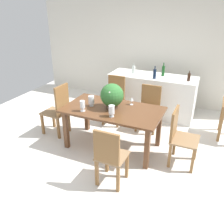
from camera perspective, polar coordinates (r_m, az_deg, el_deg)
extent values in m
plane|color=silver|center=(4.63, 0.11, -8.02)|extent=(7.04, 7.04, 0.00)
cube|color=silver|center=(6.47, 9.85, 13.62)|extent=(6.40, 0.10, 2.60)
cube|color=brown|center=(4.28, 0.20, 0.53)|extent=(1.73, 0.96, 0.04)
cube|color=brown|center=(4.50, -10.72, -4.10)|extent=(0.08, 0.08, 0.73)
cube|color=brown|center=(3.93, 8.20, -8.54)|extent=(0.08, 0.08, 0.73)
cube|color=brown|center=(5.07, -5.94, -0.39)|extent=(0.08, 0.08, 0.73)
cube|color=brown|center=(4.57, 10.94, -3.71)|extent=(0.08, 0.08, 0.73)
cube|color=brown|center=(5.31, -2.13, -0.78)|extent=(0.05, 0.05, 0.44)
cube|color=brown|center=(5.19, 1.28, -1.41)|extent=(0.05, 0.05, 0.44)
cube|color=brown|center=(5.59, -0.65, 0.62)|extent=(0.05, 0.05, 0.44)
cube|color=brown|center=(5.48, 2.62, 0.05)|extent=(0.05, 0.05, 0.44)
cube|color=#8F6F4C|center=(5.30, 0.29, 1.93)|extent=(0.42, 0.43, 0.03)
cube|color=brown|center=(5.35, 1.08, 5.59)|extent=(0.38, 0.05, 0.57)
cube|color=brown|center=(3.79, 3.51, -12.33)|extent=(0.04, 0.04, 0.44)
cube|color=brown|center=(3.90, -1.20, -11.12)|extent=(0.04, 0.04, 0.44)
cube|color=brown|center=(3.54, 1.44, -15.39)|extent=(0.04, 0.04, 0.44)
cube|color=brown|center=(3.66, -3.58, -13.96)|extent=(0.04, 0.04, 0.44)
cube|color=#8F6F4C|center=(3.58, 0.04, -10.20)|extent=(0.41, 0.42, 0.03)
cube|color=brown|center=(3.30, -1.31, -8.37)|extent=(0.38, 0.04, 0.47)
cube|color=brown|center=(5.06, 5.65, -2.25)|extent=(0.04, 0.04, 0.44)
cube|color=brown|center=(4.97, 9.70, -3.03)|extent=(0.04, 0.04, 0.44)
cube|color=brown|center=(5.35, 6.83, -0.76)|extent=(0.04, 0.04, 0.44)
cube|color=brown|center=(5.26, 10.68, -1.47)|extent=(0.04, 0.04, 0.44)
cube|color=#8F6F4C|center=(5.06, 8.37, 0.52)|extent=(0.45, 0.41, 0.03)
cube|color=brown|center=(5.13, 9.13, 3.77)|extent=(0.41, 0.04, 0.46)
cube|color=brown|center=(5.35, -13.52, -1.29)|extent=(0.05, 0.05, 0.44)
cube|color=brown|center=(5.13, -15.92, -2.76)|extent=(0.05, 0.05, 0.44)
cube|color=brown|center=(5.12, -10.07, -2.19)|extent=(0.05, 0.05, 0.44)
cube|color=brown|center=(4.89, -12.42, -3.78)|extent=(0.05, 0.05, 0.44)
cube|color=#8F6F4C|center=(5.02, -13.25, -0.10)|extent=(0.49, 0.44, 0.03)
cube|color=brown|center=(4.77, -11.58, 2.76)|extent=(0.06, 0.38, 0.59)
cube|color=brown|center=(4.07, 18.37, -10.83)|extent=(0.04, 0.04, 0.44)
cube|color=brown|center=(4.41, 19.04, -7.99)|extent=(0.04, 0.04, 0.44)
cube|color=brown|center=(4.10, 13.36, -9.88)|extent=(0.04, 0.04, 0.44)
cube|color=brown|center=(4.43, 14.44, -7.15)|extent=(0.04, 0.04, 0.44)
cube|color=#8F6F4C|center=(4.13, 16.69, -6.20)|extent=(0.43, 0.47, 0.03)
cube|color=brown|center=(4.03, 14.39, -2.56)|extent=(0.04, 0.44, 0.49)
cylinder|color=#4C3828|center=(4.29, 0.00, 1.49)|extent=(0.21, 0.21, 0.09)
sphere|color=#2D662D|center=(4.21, 0.00, 3.97)|extent=(0.41, 0.41, 0.41)
sphere|color=silver|center=(4.37, -0.30, 5.53)|extent=(0.04, 0.04, 0.04)
sphere|color=silver|center=(4.07, 0.90, 3.85)|extent=(0.05, 0.05, 0.05)
sphere|color=silver|center=(4.28, 1.48, 5.79)|extent=(0.06, 0.06, 0.06)
sphere|color=silver|center=(4.04, -0.46, 4.53)|extent=(0.05, 0.05, 0.05)
sphere|color=silver|center=(4.32, -0.58, 4.08)|extent=(0.05, 0.05, 0.05)
cylinder|color=silver|center=(3.99, -0.10, -1.00)|extent=(0.08, 0.08, 0.01)
cylinder|color=silver|center=(3.98, -0.10, -0.65)|extent=(0.02, 0.02, 0.04)
cylinder|color=silver|center=(3.94, -0.10, 0.56)|extent=(0.10, 0.10, 0.14)
cylinder|color=silver|center=(4.22, -6.86, 0.28)|extent=(0.09, 0.09, 0.01)
cylinder|color=silver|center=(4.20, -6.88, 0.66)|extent=(0.02, 0.02, 0.05)
cylinder|color=silver|center=(4.17, -6.94, 1.78)|extent=(0.09, 0.09, 0.13)
cylinder|color=silver|center=(4.41, -4.83, 1.52)|extent=(0.08, 0.08, 0.01)
cylinder|color=silver|center=(4.40, -4.84, 1.81)|extent=(0.03, 0.03, 0.04)
cylinder|color=silver|center=(4.37, -4.88, 2.89)|extent=(0.11, 0.11, 0.14)
cylinder|color=silver|center=(4.46, 4.57, 1.76)|extent=(0.06, 0.06, 0.00)
cylinder|color=silver|center=(4.45, 4.59, 2.23)|extent=(0.01, 0.01, 0.07)
cone|color=silver|center=(4.42, 4.62, 3.08)|extent=(0.07, 0.07, 0.07)
cube|color=white|center=(5.81, 9.24, 3.90)|extent=(1.97, 0.69, 0.95)
cylinder|color=#194C1E|center=(5.66, 11.90, 9.37)|extent=(0.07, 0.07, 0.23)
cylinder|color=#194C1E|center=(5.62, 12.03, 10.84)|extent=(0.02, 0.02, 0.07)
cylinder|color=#0F1E38|center=(5.43, 9.94, 8.76)|extent=(0.07, 0.07, 0.21)
cylinder|color=#0F1E38|center=(5.39, 10.05, 10.17)|extent=(0.02, 0.02, 0.07)
cylinder|color=#B2BFB7|center=(5.79, 5.05, 9.84)|extent=(0.08, 0.08, 0.17)
cylinder|color=#B2BFB7|center=(5.76, 5.09, 10.92)|extent=(0.03, 0.03, 0.05)
cylinder|color=black|center=(5.43, 17.55, 7.78)|extent=(0.06, 0.06, 0.17)
cylinder|color=black|center=(5.40, 17.70, 8.89)|extent=(0.02, 0.02, 0.05)
cube|color=brown|center=(5.06, 24.12, -2.76)|extent=(0.05, 0.05, 0.71)
cube|color=brown|center=(5.51, 24.30, -0.57)|extent=(0.05, 0.05, 0.71)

